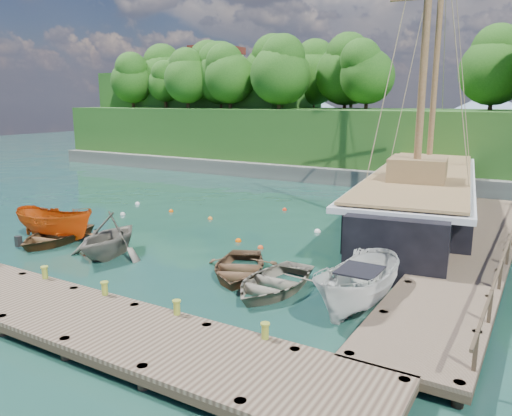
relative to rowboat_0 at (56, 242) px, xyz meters
The scene contains 24 objects.
ground 6.44m from the rowboat_0, ahead, with size 160.00×160.00×0.00m, color #153732.
dock_near 10.35m from the rowboat_0, 35.45° to the right, with size 20.00×3.20×1.10m.
dock_east 19.44m from the rowboat_0, 22.71° to the left, with size 3.20×24.00×1.10m.
bollard_1 7.11m from the rowboat_0, 40.28° to the right, with size 0.26×0.26×0.45m, color olive.
bollard_2 9.60m from the rowboat_0, 28.62° to the right, with size 0.26×0.26×0.45m, color olive.
bollard_3 12.31m from the rowboat_0, 21.92° to the right, with size 0.26×0.26×0.45m, color olive.
bollard_4 15.14m from the rowboat_0, 17.68° to the right, with size 0.26×0.26×0.45m, color olive.
rowboat_0 is the anchor object (origin of this frame).
rowboat_1 3.96m from the rowboat_0, ahead, with size 3.45×4.00×2.10m, color #6A6458.
rowboat_2 10.29m from the rowboat_0, ahead, with size 2.99×4.19×0.87m, color #523824.
rowboat_3 12.23m from the rowboat_0, ahead, with size 3.10×4.34×0.90m, color #726C5C.
motorboat_orange 0.63m from the rowboat_0, 137.89° to the left, with size 1.75×4.66×1.80m, color #BE490D.
cabin_boat_white 15.51m from the rowboat_0, ahead, with size 1.86×4.95×1.91m, color silver.
schooner 19.91m from the rowboat_0, 44.02° to the left, with size 8.35×29.47×21.99m.
mooring_buoy_0 6.18m from the rowboat_0, 104.28° to the left, with size 0.31×0.31×0.31m, color silver.
mooring_buoy_1 8.63m from the rowboat_0, 64.69° to the left, with size 0.28×0.28×0.28m, color orange.
mooring_buoy_2 8.96m from the rowboat_0, 31.21° to the left, with size 0.30×0.30×0.30m, color #FA5900.
mooring_buoy_3 13.20m from the rowboat_0, 38.74° to the left, with size 0.34×0.34×0.34m, color white.
mooring_buoy_4 8.17m from the rowboat_0, 86.94° to the left, with size 0.29×0.29×0.29m, color #E95705.
mooring_buoy_5 13.72m from the rowboat_0, 62.58° to the left, with size 0.28×0.28×0.28m, color red.
mooring_buoy_6 9.29m from the rowboat_0, 108.84° to the left, with size 0.32×0.32×0.32m, color white.
mooring_buoy_7 10.09m from the rowboat_0, 24.61° to the left, with size 0.27×0.27×0.27m, color #F14D1B.
headland 32.98m from the rowboat_0, 101.45° to the left, with size 51.00×19.31×12.90m.
distant_ridge 71.45m from the rowboat_0, 81.35° to the left, with size 117.00×40.00×10.00m.
Camera 1 is at (14.01, -15.74, 6.79)m, focal length 35.00 mm.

